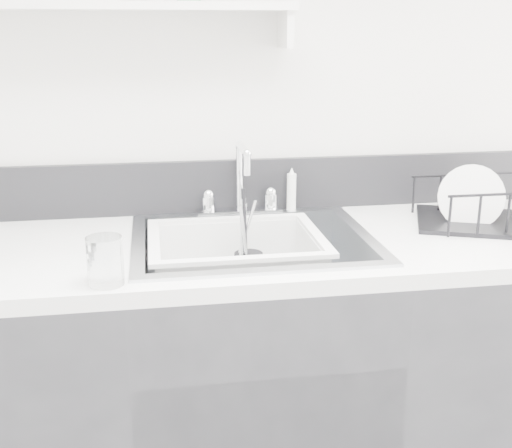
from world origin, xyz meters
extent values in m
cube|color=silver|center=(0.00, 1.49, 1.30)|extent=(3.50, 0.02, 2.60)
cube|color=#27272B|center=(0.00, 1.19, 0.44)|extent=(3.20, 0.62, 0.88)
cube|color=white|center=(0.00, 1.19, 0.90)|extent=(3.20, 0.62, 0.04)
cube|color=black|center=(0.00, 1.49, 1.00)|extent=(3.20, 0.02, 0.16)
cube|color=silver|center=(0.00, 1.44, 0.93)|extent=(0.26, 0.06, 0.02)
cylinder|color=silver|center=(-0.10, 1.44, 0.96)|extent=(0.04, 0.04, 0.05)
cylinder|color=silver|center=(0.10, 1.44, 0.96)|extent=(0.04, 0.04, 0.05)
cylinder|color=silver|center=(0.00, 1.44, 1.03)|extent=(0.02, 0.02, 0.20)
cylinder|color=silver|center=(0.00, 1.37, 1.14)|extent=(0.02, 0.15, 0.02)
cylinder|color=silver|center=(0.16, 1.44, 0.99)|extent=(0.03, 0.03, 0.14)
cube|color=silver|center=(-0.35, 1.42, 1.52)|extent=(1.00, 0.16, 0.02)
cube|color=silver|center=(0.13, 1.42, 1.46)|extent=(0.02, 0.14, 0.10)
cylinder|color=white|center=(-0.08, 1.15, 0.77)|extent=(0.21, 0.21, 0.01)
cylinder|color=white|center=(-0.08, 1.15, 0.79)|extent=(0.20, 0.20, 0.01)
cylinder|color=white|center=(-0.09, 1.15, 0.82)|extent=(0.23, 0.22, 0.08)
cylinder|color=black|center=(-0.01, 1.24, 0.82)|extent=(0.08, 0.08, 0.10)
cylinder|color=silver|center=(-0.02, 1.25, 0.91)|extent=(0.01, 0.05, 0.20)
cylinder|color=silver|center=(0.01, 1.23, 0.90)|extent=(0.02, 0.04, 0.18)
cylinder|color=black|center=(-0.02, 1.24, 0.93)|extent=(0.01, 0.06, 0.22)
cylinder|color=white|center=(0.08, 1.19, 0.81)|extent=(0.08, 0.08, 0.09)
cylinder|color=white|center=(-0.37, 0.94, 0.97)|extent=(0.10, 0.10, 0.11)
imported|color=white|center=(0.07, 1.10, 0.78)|extent=(0.11, 0.11, 0.03)
camera|label=1|loc=(-0.26, -0.42, 1.46)|focal=45.00mm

